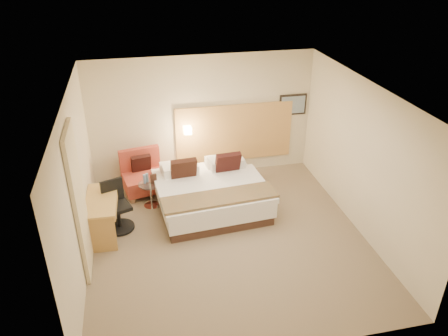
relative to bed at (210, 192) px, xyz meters
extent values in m
cube|color=#776650|center=(0.11, -1.11, -0.34)|extent=(4.80, 5.00, 0.02)
cube|color=silver|center=(0.11, -1.11, 2.38)|extent=(4.80, 5.00, 0.02)
cube|color=beige|center=(0.11, 1.40, 1.02)|extent=(4.80, 0.02, 2.70)
cube|color=beige|center=(0.11, -3.62, 1.02)|extent=(4.80, 0.02, 2.70)
cube|color=beige|center=(-2.30, -1.11, 1.02)|extent=(0.02, 5.00, 2.70)
cube|color=beige|center=(2.52, -1.11, 1.02)|extent=(0.02, 5.00, 2.70)
cube|color=tan|center=(0.81, 1.36, 0.62)|extent=(2.60, 0.04, 1.30)
cube|color=black|center=(2.13, 1.37, 1.17)|extent=(0.62, 0.03, 0.47)
cube|color=gray|center=(2.13, 1.35, 1.17)|extent=(0.54, 0.01, 0.39)
cylinder|color=silver|center=(-0.24, 1.31, 0.82)|extent=(0.02, 0.12, 0.02)
cube|color=#FFEDC6|center=(-0.24, 1.25, 0.82)|extent=(0.15, 0.15, 0.15)
cube|color=beige|center=(-2.25, -1.36, 0.89)|extent=(0.06, 0.90, 2.42)
cylinder|color=#819DC7|center=(-1.24, 0.30, 0.28)|extent=(0.06, 0.06, 0.18)
cylinder|color=#7CA2C0|center=(-1.19, 0.34, 0.28)|extent=(0.06, 0.06, 0.18)
cube|color=#341D15|center=(-1.07, 0.25, 0.29)|extent=(0.13, 0.07, 0.20)
cube|color=#3E281F|center=(0.00, 0.00, -0.24)|extent=(2.10, 2.10, 0.18)
cube|color=white|center=(0.00, 0.00, 0.00)|extent=(2.17, 2.17, 0.30)
cube|color=white|center=(0.02, -0.28, 0.20)|extent=(2.18, 1.61, 0.10)
cube|color=white|center=(-0.54, 0.70, 0.24)|extent=(0.73, 0.44, 0.18)
cube|color=silver|center=(0.42, 0.78, 0.24)|extent=(0.73, 0.44, 0.18)
cube|color=white|center=(-0.52, 0.44, 0.34)|extent=(0.73, 0.44, 0.18)
cube|color=silver|center=(0.44, 0.52, 0.34)|extent=(0.73, 0.44, 0.18)
cube|color=black|center=(-0.47, 0.24, 0.42)|extent=(0.52, 0.31, 0.51)
cube|color=black|center=(0.43, 0.31, 0.42)|extent=(0.52, 0.31, 0.51)
cube|color=#C06E27|center=(0.06, -0.68, 0.28)|extent=(2.15, 0.72, 0.05)
cube|color=#B57955|center=(-1.51, 0.47, -0.28)|extent=(0.10, 0.10, 0.11)
cube|color=#A2724C|center=(-0.85, 0.60, -0.28)|extent=(0.10, 0.10, 0.11)
cube|color=#A6724E|center=(-1.62, 1.05, -0.28)|extent=(0.10, 0.10, 0.11)
cube|color=#9E784A|center=(-0.96, 1.18, -0.28)|extent=(0.10, 0.10, 0.11)
cube|color=#9E372A|center=(-1.24, 0.82, -0.07)|extent=(0.97, 0.88, 0.32)
cube|color=#9E372A|center=(-1.29, 1.12, 0.32)|extent=(0.85, 0.28, 0.47)
cube|color=black|center=(-1.27, 1.01, 0.25)|extent=(0.43, 0.27, 0.41)
cylinder|color=white|center=(-1.14, 0.26, -0.32)|extent=(0.37, 0.37, 0.02)
cylinder|color=silver|center=(-1.14, 0.26, -0.07)|extent=(0.04, 0.04, 0.48)
cylinder|color=silver|center=(-1.14, 0.26, 0.18)|extent=(0.54, 0.54, 0.01)
cube|color=tan|center=(-2.02, -0.48, 0.38)|extent=(0.58, 1.18, 0.04)
cube|color=#B58846|center=(-2.05, -1.02, 0.01)|extent=(0.48, 0.06, 0.69)
cube|color=#AE7E44|center=(-2.00, 0.06, 0.01)|extent=(0.48, 0.06, 0.69)
cube|color=tan|center=(-1.98, -0.48, 0.30)|extent=(0.48, 1.10, 0.10)
cylinder|color=black|center=(-1.77, -0.40, -0.30)|extent=(0.68, 0.68, 0.04)
cylinder|color=black|center=(-1.77, -0.40, -0.07)|extent=(0.08, 0.08, 0.41)
cube|color=black|center=(-1.77, -0.40, 0.15)|extent=(0.55, 0.55, 0.07)
cube|color=black|center=(-1.83, -0.22, 0.40)|extent=(0.40, 0.19, 0.43)
camera|label=1|loc=(-1.28, -7.26, 4.43)|focal=35.00mm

